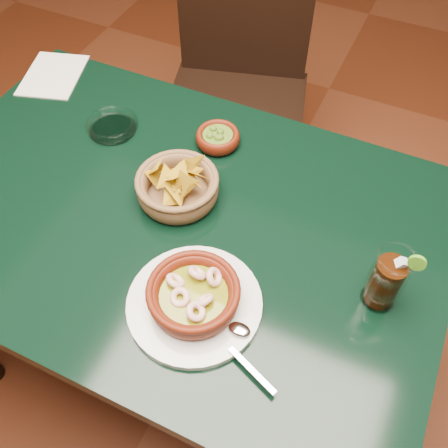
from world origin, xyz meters
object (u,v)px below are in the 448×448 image
at_px(dining_chair, 238,86).
at_px(cola_drink, 387,280).
at_px(chip_basket, 178,187).
at_px(shrimp_plate, 194,297).
at_px(dining_table, 174,239).

distance_m(dining_chair, cola_drink, 0.99).
xyz_separation_m(chip_basket, cola_drink, (0.47, -0.07, 0.04)).
xyz_separation_m(shrimp_plate, chip_basket, (-0.16, 0.23, 0.00)).
bearing_deg(dining_table, cola_drink, -2.20).
distance_m(chip_basket, cola_drink, 0.48).
bearing_deg(chip_basket, shrimp_plate, -55.52).
bearing_deg(dining_table, chip_basket, 94.80).
height_order(dining_table, cola_drink, cola_drink).
relative_size(dining_table, chip_basket, 5.58).
bearing_deg(cola_drink, dining_table, 177.80).
distance_m(shrimp_plate, cola_drink, 0.35).
xyz_separation_m(shrimp_plate, cola_drink, (0.31, 0.16, 0.04)).
bearing_deg(shrimp_plate, cola_drink, 27.41).
distance_m(dining_table, shrimp_plate, 0.27).
xyz_separation_m(dining_table, chip_basket, (-0.00, 0.05, 0.13)).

